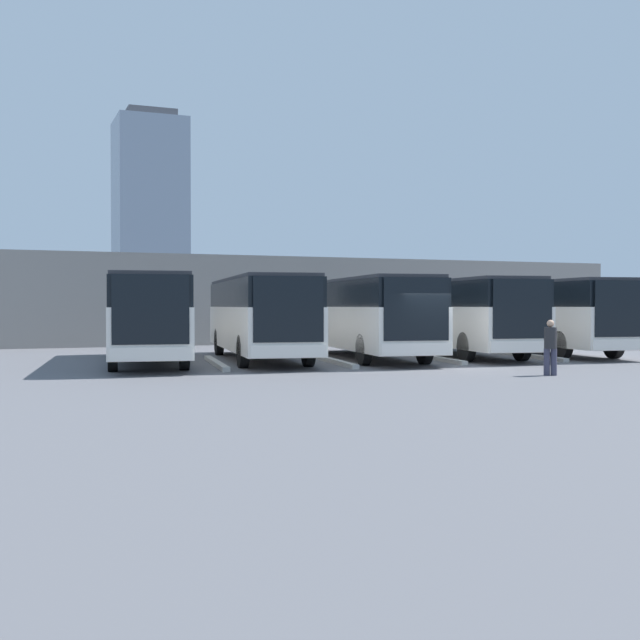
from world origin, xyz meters
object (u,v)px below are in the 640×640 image
bus_2 (365,314)px  bus_3 (259,314)px  pedestrian (550,346)px  bus_1 (456,314)px  bus_4 (146,315)px  bus_0 (543,313)px

bus_2 → bus_3: size_ratio=1.00×
bus_2 → pedestrian: size_ratio=7.06×
bus_1 → bus_4: size_ratio=1.00×
bus_4 → pedestrian: 14.23m
bus_3 → bus_4: size_ratio=1.00×
bus_3 → pedestrian: bearing=130.9°
bus_2 → bus_3: (4.25, -0.48, 0.00)m
bus_1 → pedestrian: size_ratio=7.06×
bus_3 → pedestrian: (-6.15, 9.53, -0.86)m
bus_1 → bus_4: 12.75m
bus_0 → pedestrian: bus_0 is taller
bus_2 → bus_4: bearing=3.9°
bus_2 → bus_0: bearing=-171.9°
bus_1 → bus_3: bearing=5.8°
bus_1 → bus_4: (12.74, -0.48, 0.00)m
bus_0 → bus_4: bearing=6.0°
bus_1 → bus_2: bearing=10.0°
bus_1 → bus_0: bearing=-173.9°
pedestrian → bus_2: bearing=-51.6°
bus_3 → bus_0: bearing=-174.1°
bus_1 → bus_2: 4.25m
bus_0 → bus_2: same height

